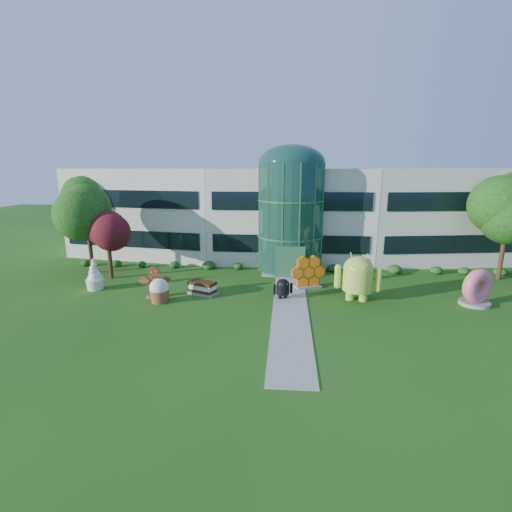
# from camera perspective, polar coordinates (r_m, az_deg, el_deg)

# --- Properties ---
(ground) EXTENTS (140.00, 140.00, 0.00)m
(ground) POSITION_cam_1_polar(r_m,az_deg,el_deg) (24.25, 5.31, -9.43)
(ground) COLOR #215114
(ground) RESTS_ON ground
(building) EXTENTS (46.00, 15.00, 9.30)m
(building) POSITION_cam_1_polar(r_m,az_deg,el_deg) (40.63, 5.27, 6.68)
(building) COLOR beige
(building) RESTS_ON ground
(atrium) EXTENTS (6.00, 6.00, 9.80)m
(atrium) POSITION_cam_1_polar(r_m,az_deg,el_deg) (34.64, 5.34, 5.93)
(atrium) COLOR #194738
(atrium) RESTS_ON ground
(walkway) EXTENTS (2.40, 20.00, 0.04)m
(walkway) POSITION_cam_1_polar(r_m,az_deg,el_deg) (26.10, 5.28, -7.68)
(walkway) COLOR #9E9E93
(walkway) RESTS_ON ground
(tree_red) EXTENTS (4.00, 4.00, 6.00)m
(tree_red) POSITION_cam_1_polar(r_m,az_deg,el_deg) (34.07, -21.74, 1.65)
(tree_red) COLOR #3F0C14
(tree_red) RESTS_ON ground
(trees_backdrop) EXTENTS (52.00, 8.00, 8.40)m
(trees_backdrop) POSITION_cam_1_polar(r_m,az_deg,el_deg) (35.73, 5.30, 5.02)
(trees_backdrop) COLOR #154010
(trees_backdrop) RESTS_ON ground
(android_green) EXTENTS (3.85, 2.99, 3.87)m
(android_green) POSITION_cam_1_polar(r_m,az_deg,el_deg) (27.53, 15.40, -2.78)
(android_green) COLOR #B7DC46
(android_green) RESTS_ON ground
(android_black) EXTENTS (1.79, 1.46, 1.76)m
(android_black) POSITION_cam_1_polar(r_m,az_deg,el_deg) (27.26, 4.17, -4.81)
(android_black) COLOR black
(android_black) RESTS_ON ground
(donut) EXTENTS (2.83, 2.26, 2.65)m
(donut) POSITION_cam_1_polar(r_m,az_deg,el_deg) (30.08, 30.82, -4.08)
(donut) COLOR #D45069
(donut) RESTS_ON ground
(gingerbread) EXTENTS (2.70, 1.50, 2.36)m
(gingerbread) POSITION_cam_1_polar(r_m,az_deg,el_deg) (28.45, -15.32, -3.85)
(gingerbread) COLOR maroon
(gingerbread) RESTS_ON ground
(ice_cream_sandwich) EXTENTS (2.53, 1.95, 1.01)m
(ice_cream_sandwich) POSITION_cam_1_polar(r_m,az_deg,el_deg) (28.56, -8.26, -4.85)
(ice_cream_sandwich) COLOR #301D0A
(ice_cream_sandwich) RESTS_ON ground
(honeycomb) EXTENTS (3.18, 2.01, 2.35)m
(honeycomb) POSITION_cam_1_polar(r_m,az_deg,el_deg) (29.90, 8.04, -2.66)
(honeycomb) COLOR orange
(honeycomb) RESTS_ON ground
(froyo) EXTENTS (1.95, 1.95, 2.52)m
(froyo) POSITION_cam_1_polar(r_m,az_deg,el_deg) (31.76, -23.63, -2.56)
(froyo) COLOR white
(froyo) RESTS_ON ground
(cupcake) EXTENTS (1.66, 1.66, 1.77)m
(cupcake) POSITION_cam_1_polar(r_m,az_deg,el_deg) (27.38, -14.65, -5.13)
(cupcake) COLOR white
(cupcake) RESTS_ON ground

